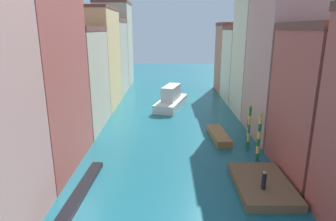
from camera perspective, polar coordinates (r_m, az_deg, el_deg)
name	(u,v)px	position (r m, az deg, el deg)	size (l,w,h in m)	color
ground_plane	(174,130)	(39.06, 1.10, -3.91)	(154.00, 154.00, 0.00)	#196070
building_left_1	(27,63)	(29.70, -25.71, 8.26)	(7.80, 11.94, 20.06)	#B25147
building_left_2	(71,79)	(40.92, -18.29, 5.90)	(7.80, 11.11, 13.37)	#BCB299
building_left_3	(92,58)	(51.70, -14.54, 9.78)	(7.80, 11.85, 16.43)	#DBB77A
building_left_4	(106,57)	(62.45, -12.04, 10.21)	(7.80, 10.35, 14.99)	#BCB299
building_left_5	(114,44)	(72.08, -10.51, 12.58)	(7.80, 9.10, 19.03)	#BCB299
building_right_1	(330,102)	(29.52, 28.95, 1.45)	(7.80, 9.45, 13.63)	#B25147
building_right_2	(287,64)	(38.30, 22.12, 8.46)	(7.80, 10.29, 18.03)	tan
building_right_3	(262,55)	(47.28, 17.83, 10.31)	(7.80, 8.70, 18.53)	beige
building_right_4	(246,64)	(56.18, 14.85, 8.74)	(7.80, 9.03, 13.59)	beige
building_right_5	(235,58)	(64.58, 12.91, 10.01)	(7.80, 8.37, 14.27)	#C6705B
waterfront_dock	(262,185)	(26.75, 17.77, -13.57)	(4.46, 7.10, 0.71)	brown
person_on_dock	(263,181)	(25.10, 18.05, -12.83)	(0.36, 0.36, 1.57)	black
mooring_pole_0	(258,136)	(30.99, 17.15, -4.85)	(0.37, 0.37, 5.08)	#197247
mooring_pole_1	(248,127)	(33.36, 15.38, -3.16)	(0.28, 0.28, 5.19)	#197247
mooring_pole_2	(248,126)	(35.21, 15.30, -2.86)	(0.36, 0.36, 4.36)	#197247
vaporetto_white	(171,99)	(50.20, 0.51, 2.17)	(6.06, 10.66, 3.77)	white
gondola_black	(81,191)	(25.96, -16.60, -14.75)	(1.45, 9.91, 0.45)	black
motorboat_0	(218,135)	(36.68, 9.69, -4.77)	(2.21, 6.49, 0.84)	olive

